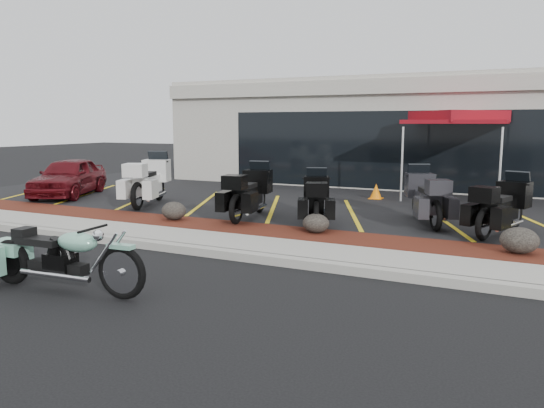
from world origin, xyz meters
The scene contains 18 objects.
ground centered at (0.00, 0.00, 0.00)m, with size 90.00×90.00×0.00m, color black.
curb centered at (0.00, 0.90, 0.07)m, with size 24.00×0.25×0.15m, color gray.
sidewalk centered at (0.00, 1.60, 0.07)m, with size 24.00×1.20×0.15m, color gray.
mulch_bed centered at (0.00, 2.80, 0.08)m, with size 24.00×1.20×0.16m, color #33170B.
upper_lot centered at (0.00, 8.20, 0.07)m, with size 26.00×9.60×0.15m, color black.
dealership_building centered at (0.00, 14.47, 2.01)m, with size 18.00×8.16×4.00m.
boulder_left centered at (-3.49, 2.90, 0.37)m, with size 0.60×0.50×0.42m, color black.
boulder_mid centered at (0.04, 2.95, 0.36)m, with size 0.56×0.47×0.40m, color black.
boulder_right centered at (3.84, 2.84, 0.39)m, with size 0.65×0.54×0.46m, color black.
hero_cruiser centered at (-0.99, -1.69, 0.50)m, with size 2.85×0.72×1.00m, color #72B197, non-canonical shape.
touring_white centered at (-5.79, 5.34, 0.88)m, with size 2.50×0.95×1.45m, color white, non-canonical shape.
touring_black_front centered at (-2.17, 4.72, 0.81)m, with size 2.27×0.87×1.32m, color black, non-canonical shape.
touring_black_mid centered at (-0.60, 4.63, 0.76)m, with size 2.09×0.80×1.22m, color black, non-canonical shape.
touring_grey centered at (1.58, 5.70, 0.80)m, with size 2.23×0.85×1.30m, color #29292E, non-canonical shape.
touring_black_rear centered at (3.71, 5.16, 0.78)m, with size 2.15×0.82×1.25m, color black, non-canonical shape.
parked_car centered at (-8.96, 4.95, 0.75)m, with size 1.41×3.50×1.19m, color #4F0B11.
traffic_cone centered at (-0.16, 8.47, 0.37)m, with size 0.36×0.36×0.45m, color orange.
popup_canopy centered at (1.93, 9.61, 2.52)m, with size 3.47×3.47×2.61m.
Camera 1 is at (3.86, -7.08, 2.39)m, focal length 35.00 mm.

